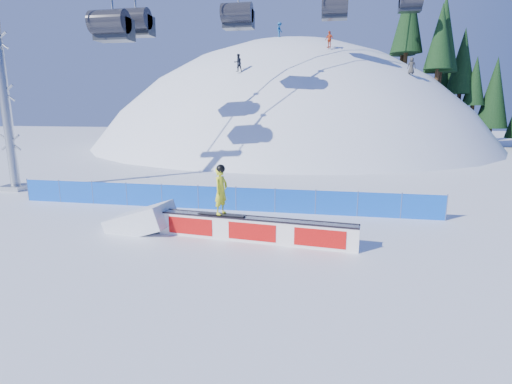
# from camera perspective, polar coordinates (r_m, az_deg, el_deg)

# --- Properties ---
(ground) EXTENTS (160.00, 160.00, 0.00)m
(ground) POSITION_cam_1_polar(r_m,az_deg,el_deg) (16.55, -9.90, -6.37)
(ground) COLOR silver
(ground) RESTS_ON ground
(snow_hill) EXTENTS (64.00, 64.00, 64.00)m
(snow_hill) POSITION_cam_1_polar(r_m,az_deg,el_deg) (61.49, 4.64, -10.06)
(snow_hill) COLOR white
(snow_hill) RESTS_ON ground
(treeline) EXTENTS (25.55, 9.96, 21.27)m
(treeline) POSITION_cam_1_polar(r_m,az_deg,el_deg) (58.77, 29.59, 14.86)
(treeline) COLOR #362415
(treeline) RESTS_ON ground
(safety_fence) EXTENTS (22.05, 0.05, 1.30)m
(safety_fence) POSITION_cam_1_polar(r_m,az_deg,el_deg) (20.50, -5.60, -0.88)
(safety_fence) COLOR blue
(safety_fence) RESTS_ON ground
(rail_box) EXTENTS (8.07, 1.42, 0.97)m
(rail_box) POSITION_cam_1_polar(r_m,az_deg,el_deg) (15.71, -0.32, -5.37)
(rail_box) COLOR white
(rail_box) RESTS_ON ground
(snow_ramp) EXTENTS (2.96, 2.03, 1.74)m
(snow_ramp) POSITION_cam_1_polar(r_m,az_deg,el_deg) (17.92, -15.97, -5.22)
(snow_ramp) COLOR silver
(snow_ramp) RESTS_ON ground
(snowboarder) EXTENTS (1.97, 0.80, 2.03)m
(snowboarder) POSITION_cam_1_polar(r_m,az_deg,el_deg) (15.76, -5.02, 0.24)
(snowboarder) COLOR black
(snowboarder) RESTS_ON rail_box
(distant_skiers) EXTENTS (17.79, 12.42, 6.60)m
(distant_skiers) POSITION_cam_1_polar(r_m,az_deg,el_deg) (45.57, 7.26, 19.92)
(distant_skiers) COLOR black
(distant_skiers) RESTS_ON ground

